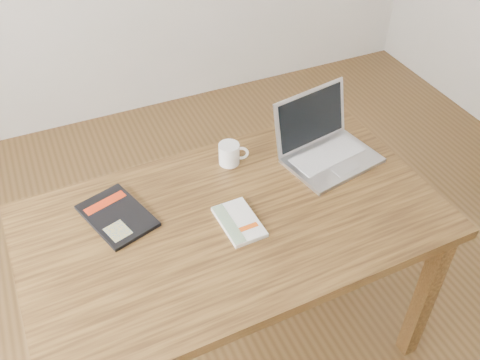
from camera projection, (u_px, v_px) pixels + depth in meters
name	position (u px, v px, depth m)	size (l,w,h in m)	color
room	(265.00, 69.00, 1.31)	(4.04, 4.04, 2.70)	brown
desk	(234.00, 236.00, 1.83)	(1.41, 0.84, 0.75)	#513618
white_guidebook	(239.00, 222.00, 1.75)	(0.12, 0.20, 0.02)	beige
black_guidebook	(117.00, 216.00, 1.77)	(0.24, 0.30, 0.01)	black
laptop	(324.00, 145.00, 1.99)	(0.38, 0.34, 0.23)	silver
coffee_mug	(230.00, 153.00, 1.96)	(0.11, 0.08, 0.08)	white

